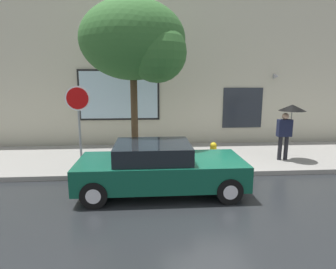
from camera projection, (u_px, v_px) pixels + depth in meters
ground_plane at (209, 190)px, 7.64m from camera, size 60.00×60.00×0.00m
sidewalk at (192, 157)px, 10.56m from camera, size 20.00×4.00×0.15m
building_facade at (183, 67)px, 12.35m from camera, size 20.00×0.67×7.00m
parked_car at (159, 168)px, 7.39m from camera, size 4.31×1.94×1.33m
fire_hydrant at (213, 153)px, 9.44m from camera, size 0.30×0.44×0.74m
pedestrian_with_umbrella at (289, 117)px, 9.71m from camera, size 0.92×0.91×1.96m
street_tree at (138, 43)px, 8.79m from camera, size 3.34×2.84×5.28m
stop_sign at (78, 111)px, 8.60m from camera, size 0.76×0.10×2.62m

